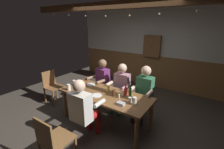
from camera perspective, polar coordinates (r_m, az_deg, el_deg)
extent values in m
plane|color=#423A33|center=(3.77, -2.16, -16.65)|extent=(7.00, 7.00, 0.00)
cube|color=beige|center=(5.51, 15.27, 14.38)|extent=(5.83, 0.12, 1.49)
cube|color=brown|center=(5.73, 14.19, 1.45)|extent=(5.83, 0.12, 1.08)
cube|color=brown|center=(3.48, 2.36, 23.93)|extent=(5.25, 0.14, 0.16)
cube|color=brown|center=(3.39, -2.63, -7.19)|extent=(2.02, 0.83, 0.04)
cylinder|color=brown|center=(3.93, -16.63, -10.03)|extent=(0.08, 0.08, 0.68)
cylinder|color=brown|center=(2.93, 8.83, -20.38)|extent=(0.08, 0.08, 0.68)
cylinder|color=brown|center=(4.32, -9.79, -6.78)|extent=(0.08, 0.08, 0.68)
cylinder|color=brown|center=(3.44, 13.88, -14.24)|extent=(0.08, 0.08, 0.68)
cube|color=#6B2D66|center=(4.24, -3.36, -1.36)|extent=(0.38, 0.27, 0.54)
sphere|color=brown|center=(4.12, -3.46, 4.00)|extent=(0.22, 0.22, 0.22)
cylinder|color=silver|center=(4.18, -3.76, -5.34)|extent=(0.19, 0.39, 0.13)
cylinder|color=silver|center=(4.32, -5.47, -4.61)|extent=(0.19, 0.39, 0.13)
cylinder|color=silver|center=(4.19, -5.61, -9.43)|extent=(0.10, 0.10, 0.42)
cylinder|color=silver|center=(4.32, -7.27, -8.57)|extent=(0.10, 0.10, 0.42)
cylinder|color=brown|center=(3.93, -4.02, -2.57)|extent=(0.13, 0.29, 0.08)
cylinder|color=brown|center=(4.23, -7.70, -1.17)|extent=(0.13, 0.29, 0.08)
cube|color=#B78493|center=(3.92, 3.66, -3.22)|extent=(0.37, 0.21, 0.52)
sphere|color=beige|center=(3.79, 3.78, 2.34)|extent=(0.22, 0.22, 0.22)
cylinder|color=#33724C|center=(3.86, 3.89, -7.44)|extent=(0.14, 0.38, 0.13)
cylinder|color=#33724C|center=(3.96, 1.31, -6.74)|extent=(0.14, 0.38, 0.13)
cylinder|color=#33724C|center=(3.85, 2.38, -12.07)|extent=(0.10, 0.10, 0.42)
cylinder|color=#33724C|center=(3.94, -0.19, -11.25)|extent=(0.10, 0.10, 0.42)
cylinder|color=#B78493|center=(3.62, 4.71, -4.71)|extent=(0.09, 0.28, 0.08)
cylinder|color=beige|center=(3.83, -0.93, -3.33)|extent=(0.09, 0.28, 0.08)
cube|color=#33724C|center=(3.67, 11.81, -4.91)|extent=(0.36, 0.24, 0.55)
sphere|color=beige|center=(3.53, 12.25, 1.30)|extent=(0.22, 0.22, 0.22)
cylinder|color=black|center=(3.62, 12.08, -9.71)|extent=(0.13, 0.41, 0.13)
cylinder|color=black|center=(3.69, 9.24, -8.99)|extent=(0.13, 0.41, 0.13)
cylinder|color=black|center=(3.59, 10.47, -14.84)|extent=(0.10, 0.10, 0.42)
cylinder|color=black|center=(3.66, 7.59, -14.00)|extent=(0.10, 0.10, 0.42)
cylinder|color=beige|center=(3.37, 13.38, -6.71)|extent=(0.08, 0.28, 0.08)
cylinder|color=beige|center=(3.52, 7.05, -5.20)|extent=(0.08, 0.28, 0.08)
cube|color=silver|center=(2.91, -11.33, -11.55)|extent=(0.39, 0.24, 0.54)
sphere|color=beige|center=(2.73, -11.86, -4.06)|extent=(0.22, 0.22, 0.22)
cylinder|color=#AD1919|center=(3.18, -10.65, -13.88)|extent=(0.14, 0.40, 0.13)
cylinder|color=#AD1919|center=(3.06, -7.63, -15.17)|extent=(0.14, 0.40, 0.13)
cylinder|color=#AD1919|center=(3.45, -8.01, -16.24)|extent=(0.10, 0.10, 0.42)
cylinder|color=#AD1919|center=(3.34, -5.10, -17.49)|extent=(0.10, 0.10, 0.42)
cylinder|color=silver|center=(3.19, -11.04, -8.07)|extent=(0.09, 0.28, 0.08)
cylinder|color=silver|center=(2.93, -4.58, -10.36)|extent=(0.09, 0.28, 0.08)
cube|color=brown|center=(2.77, -19.23, -21.11)|extent=(0.45, 0.45, 0.02)
cube|color=brown|center=(2.55, -23.49, -19.24)|extent=(0.40, 0.04, 0.42)
cylinder|color=brown|center=(3.12, -18.14, -21.27)|extent=(0.04, 0.04, 0.44)
cylinder|color=brown|center=(2.89, -12.90, -24.49)|extent=(0.04, 0.04, 0.44)
cube|color=brown|center=(4.68, -20.21, -4.25)|extent=(0.44, 0.44, 0.02)
cube|color=brown|center=(4.76, -21.93, -1.23)|extent=(0.03, 0.40, 0.42)
cylinder|color=brown|center=(4.73, -16.68, -6.67)|extent=(0.04, 0.04, 0.44)
cylinder|color=brown|center=(4.53, -20.39, -8.24)|extent=(0.04, 0.04, 0.44)
cylinder|color=brown|center=(5.01, -19.47, -5.51)|extent=(0.04, 0.04, 0.44)
cylinder|color=brown|center=(4.82, -23.08, -6.92)|extent=(0.04, 0.04, 0.44)
cylinder|color=#F9E08C|center=(3.18, 2.53, -7.82)|extent=(0.04, 0.04, 0.08)
cube|color=#B2B7BC|center=(2.94, 3.22, -10.49)|extent=(0.14, 0.10, 0.05)
cylinder|color=white|center=(3.29, -5.60, -7.54)|extent=(0.22, 0.22, 0.01)
cylinder|color=white|center=(3.85, -7.69, -3.61)|extent=(0.20, 0.20, 0.01)
cylinder|color=#195923|center=(3.16, 6.57, -6.75)|extent=(0.06, 0.06, 0.21)
cylinder|color=#195923|center=(3.10, 6.66, -4.43)|extent=(0.02, 0.02, 0.06)
cylinder|color=red|center=(3.31, 4.98, -6.09)|extent=(0.07, 0.07, 0.15)
cylinder|color=red|center=(3.26, 5.03, -4.22)|extent=(0.03, 0.03, 0.09)
cylinder|color=white|center=(3.25, 3.81, -6.73)|extent=(0.07, 0.07, 0.13)
cylinder|color=white|center=(3.03, 6.49, -9.09)|extent=(0.06, 0.06, 0.10)
cylinder|color=#E5C64C|center=(3.41, -1.44, -5.20)|extent=(0.07, 0.07, 0.15)
cylinder|color=white|center=(2.95, 8.15, -9.47)|extent=(0.08, 0.08, 0.15)
cylinder|color=white|center=(3.65, -15.41, -4.43)|extent=(0.08, 0.08, 0.13)
cylinder|color=#4C2D19|center=(3.24, 0.54, -6.67)|extent=(0.08, 0.08, 0.14)
cylinder|color=white|center=(3.91, -13.51, -2.83)|extent=(0.08, 0.08, 0.12)
cube|color=brown|center=(5.43, 14.28, 9.87)|extent=(0.56, 0.12, 0.70)
sphere|color=black|center=(5.36, 13.99, 9.79)|extent=(0.03, 0.03, 0.03)
sphere|color=#F9EAB2|center=(4.85, -20.25, 19.93)|extent=(0.04, 0.04, 0.04)
sphere|color=#F9EAB2|center=(4.39, -15.43, 20.02)|extent=(0.04, 0.04, 0.04)
sphere|color=#F9EAB2|center=(3.97, -9.54, 20.18)|extent=(0.04, 0.04, 0.04)
sphere|color=#F9EAB2|center=(3.59, -2.34, 20.35)|extent=(0.04, 0.04, 0.04)
sphere|color=#F9EAB2|center=(3.28, 6.41, 20.44)|extent=(0.04, 0.04, 0.04)
sphere|color=#F9EAB2|center=(3.04, 16.76, 20.27)|extent=(0.04, 0.04, 0.04)
sphere|color=#F9EAB2|center=(2.91, 28.40, 19.65)|extent=(0.04, 0.04, 0.04)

